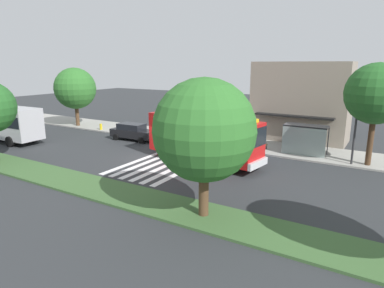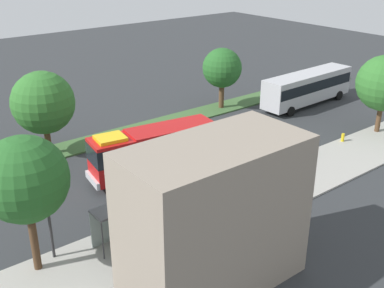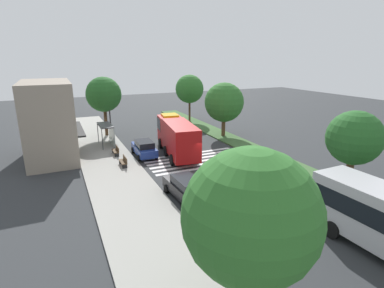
# 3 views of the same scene
# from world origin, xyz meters

# --- Properties ---
(ground_plane) EXTENTS (120.00, 120.00, 0.00)m
(ground_plane) POSITION_xyz_m (0.00, 0.00, 0.00)
(ground_plane) COLOR #2D3033
(sidewalk) EXTENTS (60.00, 5.21, 0.14)m
(sidewalk) POSITION_xyz_m (0.00, 8.27, 0.07)
(sidewalk) COLOR #9E9B93
(sidewalk) RESTS_ON ground_plane
(median_strip) EXTENTS (60.00, 3.00, 0.14)m
(median_strip) POSITION_xyz_m (0.00, -7.17, 0.07)
(median_strip) COLOR #3D6033
(median_strip) RESTS_ON ground_plane
(crosswalk) EXTENTS (4.95, 10.21, 0.01)m
(crosswalk) POSITION_xyz_m (2.15, 0.00, 0.01)
(crosswalk) COLOR silver
(crosswalk) RESTS_ON ground_plane
(fire_truck) EXTENTS (9.89, 3.80, 3.78)m
(fire_truck) POSITION_xyz_m (4.85, 1.17, 2.10)
(fire_truck) COLOR #B71414
(fire_truck) RESTS_ON ground_plane
(parked_car_west) EXTENTS (4.86, 2.13, 1.68)m
(parked_car_west) POSITION_xyz_m (-5.39, 4.47, 0.87)
(parked_car_west) COLOR black
(parked_car_west) RESTS_ON ground_plane
(parked_car_mid) EXTENTS (4.41, 2.11, 1.68)m
(parked_car_mid) POSITION_xyz_m (5.60, 4.47, 0.87)
(parked_car_mid) COLOR navy
(parked_car_mid) RESTS_ON ground_plane
(transit_bus) EXTENTS (11.85, 3.13, 3.45)m
(transit_bus) POSITION_xyz_m (-17.43, -2.55, 2.05)
(transit_bus) COLOR #B2B2B7
(transit_bus) RESTS_ON ground_plane
(bus_stop_shelter) EXTENTS (3.50, 1.40, 2.46)m
(bus_stop_shelter) POSITION_xyz_m (10.85, 7.16, 1.89)
(bus_stop_shelter) COLOR #4C4C51
(bus_stop_shelter) RESTS_ON sidewalk
(bench_near_shelter) EXTENTS (1.60, 0.50, 0.90)m
(bench_near_shelter) POSITION_xyz_m (6.85, 7.16, 0.59)
(bench_near_shelter) COLOR #4C3823
(bench_near_shelter) RESTS_ON sidewalk
(bench_west_of_shelter) EXTENTS (1.60, 0.50, 0.90)m
(bench_west_of_shelter) POSITION_xyz_m (3.16, 7.16, 0.59)
(bench_west_of_shelter) COLOR #4C3823
(bench_west_of_shelter) RESTS_ON sidewalk
(street_lamp) EXTENTS (0.36, 0.36, 6.22)m
(street_lamp) POSITION_xyz_m (14.63, 6.27, 3.81)
(street_lamp) COLOR #2D2D30
(street_lamp) RESTS_ON sidewalk
(storefront_building) EXTENTS (9.04, 5.32, 7.75)m
(storefront_building) POSITION_xyz_m (8.96, 13.13, 3.87)
(storefront_building) COLOR gray
(storefront_building) RESTS_ON ground_plane
(sidewalk_tree_center) EXTENTS (4.41, 4.41, 7.53)m
(sidewalk_tree_center) POSITION_xyz_m (15.70, 6.67, 5.44)
(sidewalk_tree_center) COLOR #47301E
(sidewalk_tree_center) RESTS_ON sidewalk
(median_tree_far_west) EXTENTS (3.99, 3.99, 6.18)m
(median_tree_far_west) POSITION_xyz_m (-9.44, -7.17, 4.29)
(median_tree_far_west) COLOR #513823
(median_tree_far_west) RESTS_ON median_strip
(median_tree_west) EXTENTS (4.99, 4.99, 6.83)m
(median_tree_west) POSITION_xyz_m (9.30, -7.17, 4.46)
(median_tree_west) COLOR #513823
(median_tree_west) RESTS_ON median_strip
(fire_hydrant) EXTENTS (0.28, 0.28, 0.70)m
(fire_hydrant) POSITION_xyz_m (-11.71, 6.17, 0.49)
(fire_hydrant) COLOR gold
(fire_hydrant) RESTS_ON sidewalk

